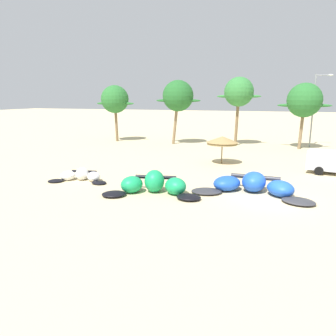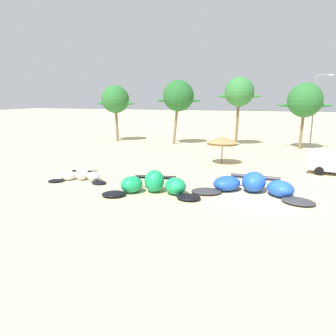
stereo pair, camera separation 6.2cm
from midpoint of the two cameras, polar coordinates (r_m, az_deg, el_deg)
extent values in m
plane|color=beige|center=(20.69, 17.80, -5.26)|extent=(260.00, 260.00, 0.00)
ellipsoid|color=black|center=(24.99, -19.27, -2.14)|extent=(1.44, 1.36, 0.19)
ellipsoid|color=white|center=(25.21, -17.31, -1.28)|extent=(1.31, 1.41, 0.70)
ellipsoid|color=white|center=(24.98, -14.99, -0.97)|extent=(1.10, 1.27, 0.94)
ellipsoid|color=white|center=(24.40, -13.04, -1.48)|extent=(1.45, 1.45, 0.70)
ellipsoid|color=black|center=(23.62, -12.17, -2.53)|extent=(1.27, 1.10, 0.19)
cylinder|color=black|center=(25.32, -14.64, -0.57)|extent=(1.94, 0.51, 0.18)
cube|color=black|center=(24.88, -15.09, -1.03)|extent=(0.76, 0.52, 0.04)
ellipsoid|color=black|center=(20.53, -9.60, -4.54)|extent=(1.97, 1.89, 0.29)
ellipsoid|color=#199E5B|center=(21.05, -6.50, -2.90)|extent=(1.80, 1.91, 1.08)
ellipsoid|color=#199E5B|center=(21.04, -2.49, -2.31)|extent=(1.56, 1.74, 1.46)
ellipsoid|color=#199E5B|center=(20.54, 1.26, -3.21)|extent=(1.99, 1.99, 1.08)
ellipsoid|color=black|center=(19.66, 3.57, -5.15)|extent=(1.70, 1.52, 0.29)
cylinder|color=black|center=(21.52, -2.24, -1.63)|extent=(2.74, 0.77, 0.25)
cube|color=black|center=(20.90, -2.57, -2.41)|extent=(1.08, 0.73, 0.04)
ellipsoid|color=#333338|center=(21.02, 6.73, -4.09)|extent=(2.33, 2.04, 0.26)
ellipsoid|color=blue|center=(21.75, 10.27, -2.67)|extent=(2.41, 2.49, 0.97)
ellipsoid|color=blue|center=(21.86, 14.84, -2.35)|extent=(1.62, 2.04, 1.31)
ellipsoid|color=blue|center=(21.37, 19.16, -3.44)|extent=(2.34, 2.47, 0.97)
ellipsoid|color=#333338|center=(20.38, 21.95, -5.45)|extent=(2.40, 2.17, 0.26)
cylinder|color=#333338|center=(22.49, 15.09, -1.57)|extent=(3.24, 0.45, 0.29)
cube|color=#333338|center=(21.67, 14.78, -2.47)|extent=(1.21, 0.76, 0.04)
cylinder|color=brown|center=(30.31, 9.42, 2.61)|extent=(0.10, 0.10, 2.00)
cone|color=#9E7F4C|center=(30.13, 9.51, 5.01)|extent=(2.92, 2.92, 0.56)
cylinder|color=olive|center=(30.18, 9.48, 4.30)|extent=(2.78, 2.78, 0.20)
cube|color=black|center=(29.05, 25.77, 1.81)|extent=(1.68, 2.13, 0.56)
cylinder|color=black|center=(28.29, 25.03, -0.47)|extent=(0.71, 0.37, 0.68)
cylinder|color=black|center=(30.19, 25.40, 0.25)|extent=(0.71, 0.37, 0.68)
cylinder|color=brown|center=(46.11, -9.18, 8.29)|extent=(0.52, 0.36, 5.80)
sphere|color=#286B2D|center=(46.04, -9.40, 11.88)|extent=(3.80, 3.80, 3.80)
ellipsoid|color=#286B2D|center=(46.78, -11.04, 11.13)|extent=(2.66, 0.50, 0.36)
ellipsoid|color=#286B2D|center=(45.35, -7.65, 11.21)|extent=(2.66, 0.50, 0.36)
cylinder|color=#7F6647|center=(42.63, 1.30, 8.42)|extent=(0.98, 0.36, 6.24)
sphere|color=#236028|center=(42.44, 1.74, 12.61)|extent=(3.98, 3.98, 3.98)
ellipsoid|color=#236028|center=(42.94, -0.34, 11.82)|extent=(2.78, 0.50, 0.36)
ellipsoid|color=#236028|center=(41.99, 3.85, 11.78)|extent=(2.78, 0.50, 0.36)
cylinder|color=brown|center=(42.23, 12.03, 8.45)|extent=(0.53, 0.36, 6.73)
sphere|color=#337A38|center=(42.14, 12.36, 13.00)|extent=(3.65, 3.65, 3.65)
ellipsoid|color=#337A38|center=(42.34, 10.32, 12.34)|extent=(2.55, 0.50, 0.36)
ellipsoid|color=#337A38|center=(41.98, 14.34, 12.16)|extent=(2.55, 0.50, 0.36)
cylinder|color=#7F6647|center=(41.52, 22.48, 7.04)|extent=(0.51, 0.36, 5.74)
sphere|color=#286B2D|center=(41.41, 22.92, 10.97)|extent=(3.98, 3.98, 3.98)
ellipsoid|color=#286B2D|center=(41.35, 20.62, 10.32)|extent=(2.78, 0.50, 0.36)
ellipsoid|color=#286B2D|center=(41.54, 25.07, 9.96)|extent=(2.78, 0.50, 0.36)
cylinder|color=gray|center=(43.40, 24.13, 9.10)|extent=(0.18, 0.18, 8.76)
cylinder|color=gray|center=(43.52, 25.70, 14.56)|extent=(1.58, 0.10, 0.10)
ellipsoid|color=silver|center=(43.60, 26.76, 14.45)|extent=(0.56, 0.24, 0.20)
camera|label=1|loc=(0.03, -90.08, -0.02)|focal=34.53mm
camera|label=2|loc=(0.03, 89.92, 0.02)|focal=34.53mm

